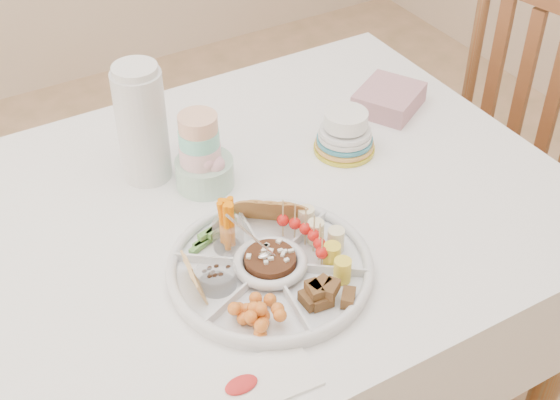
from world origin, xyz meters
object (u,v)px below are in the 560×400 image
dining_table (218,342)px  thermos (142,122)px  plate_stack (345,134)px  chair (473,168)px  party_tray (270,265)px

dining_table → thermos: bearing=102.8°
dining_table → plate_stack: bearing=9.3°
dining_table → plate_stack: size_ratio=10.94×
thermos → plate_stack: bearing=-18.6°
chair → party_tray: size_ratio=2.61×
party_tray → plate_stack: bearing=37.3°
party_tray → dining_table: bearing=98.2°
dining_table → plate_stack: 0.57m
thermos → dining_table: bearing=-77.2°
chair → plate_stack: 0.57m
dining_table → chair: chair is taller
chair → party_tray: (-0.82, -0.31, 0.28)m
chair → plate_stack: chair is taller
thermos → plate_stack: (0.42, -0.14, -0.09)m
dining_table → chair: 0.87m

